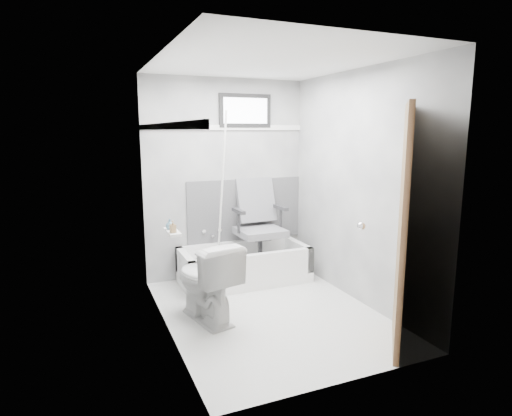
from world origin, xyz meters
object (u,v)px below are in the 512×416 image
soap_bottle_a (173,227)px  bathtub (244,265)px  toilet (206,281)px  door (455,234)px  soap_bottle_b (170,224)px  office_chair (260,225)px

soap_bottle_a → bathtub: bearing=42.8°
toilet → door: (1.60, -1.38, 0.62)m
toilet → soap_bottle_b: (-0.32, 0.02, 0.58)m
soap_bottle_b → door: bearing=-36.0°
bathtub → door: door is taller
toilet → door: door is taller
bathtub → toilet: bearing=-130.6°
bathtub → toilet: (-0.71, -0.83, 0.17)m
bathtub → door: bearing=-68.1°
bathtub → office_chair: office_chair is taller
door → bathtub: bearing=111.9°
office_chair → soap_bottle_b: size_ratio=11.47×
soap_bottle_a → soap_bottle_b: size_ratio=1.09×
office_chair → soap_bottle_a: 1.63m
door → soap_bottle_a: size_ratio=19.29×
door → office_chair: bearing=106.6°
soap_bottle_a → toilet: bearing=21.3°
bathtub → door: size_ratio=0.75×
toilet → soap_bottle_a: soap_bottle_a is taller
office_chair → door: size_ratio=0.55×
soap_bottle_a → office_chair: bearing=38.4°
toilet → soap_bottle_b: size_ratio=8.19×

